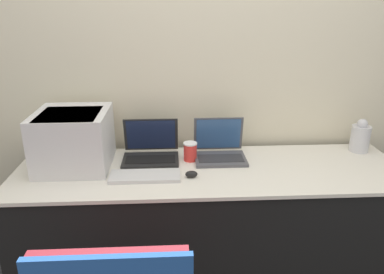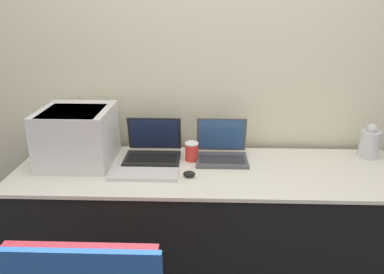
{
  "view_description": "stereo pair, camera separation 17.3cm",
  "coord_description": "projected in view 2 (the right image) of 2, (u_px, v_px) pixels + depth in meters",
  "views": [
    {
      "loc": [
        -0.21,
        -1.59,
        1.66
      ],
      "look_at": [
        -0.1,
        0.35,
        0.95
      ],
      "focal_mm": 35.0,
      "sensor_mm": 36.0,
      "label": 1
    },
    {
      "loc": [
        -0.04,
        -1.59,
        1.66
      ],
      "look_at": [
        -0.1,
        0.35,
        0.95
      ],
      "focal_mm": 35.0,
      "sensor_mm": 36.0,
      "label": 2
    }
  ],
  "objects": [
    {
      "name": "table",
      "position": [
        209.0,
        228.0,
        2.23
      ],
      "size": [
        2.19,
        0.66,
        0.77
      ],
      "color": "black",
      "rests_on": "ground_plane"
    },
    {
      "name": "coffee_cup",
      "position": [
        192.0,
        151.0,
        2.2
      ],
      "size": [
        0.08,
        0.08,
        0.11
      ],
      "color": "red",
      "rests_on": "table"
    },
    {
      "name": "metal_pitcher",
      "position": [
        370.0,
        143.0,
        2.24
      ],
      "size": [
        0.12,
        0.12,
        0.21
      ],
      "color": "silver",
      "rests_on": "table"
    },
    {
      "name": "laptop_left",
      "position": [
        153.0,
        149.0,
        2.25
      ],
      "size": [
        0.33,
        0.26,
        0.23
      ],
      "color": "black",
      "rests_on": "table"
    },
    {
      "name": "mouse",
      "position": [
        189.0,
        174.0,
        2.0
      ],
      "size": [
        0.07,
        0.04,
        0.04
      ],
      "color": "black",
      "rests_on": "table"
    },
    {
      "name": "laptop_right",
      "position": [
        222.0,
        150.0,
        2.22
      ],
      "size": [
        0.3,
        0.26,
        0.23
      ],
      "color": "#4C4C51",
      "rests_on": "table"
    },
    {
      "name": "wall_back",
      "position": [
        211.0,
        63.0,
        2.3
      ],
      "size": [
        8.0,
        0.05,
        2.6
      ],
      "color": "beige",
      "rests_on": "ground_plane"
    },
    {
      "name": "external_keyboard",
      "position": [
        143.0,
        174.0,
        2.02
      ],
      "size": [
        0.38,
        0.15,
        0.02
      ],
      "color": "silver",
      "rests_on": "table"
    },
    {
      "name": "printer",
      "position": [
        77.0,
        134.0,
        2.14
      ],
      "size": [
        0.39,
        0.41,
        0.32
      ],
      "color": "silver",
      "rests_on": "table"
    }
  ]
}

